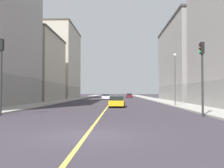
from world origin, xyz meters
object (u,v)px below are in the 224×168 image
building_right_distant (62,63)px  traffic_light_right_near (1,66)px  traffic_light_left_near (202,68)px  car_maroon (129,96)px  building_right_midblock (38,67)px  street_lamp_left_near (175,74)px  building_left_mid (187,62)px  car_white (106,97)px  car_yellow (117,102)px

building_right_distant → traffic_light_right_near: bearing=-81.7°
building_right_distant → traffic_light_left_near: building_right_distant is taller
building_right_distant → car_maroon: bearing=3.1°
building_right_midblock → street_lamp_left_near: size_ratio=2.58×
building_left_mid → building_right_distant: bearing=145.6°
street_lamp_left_near → car_white: (-10.43, 27.43, -3.62)m
building_right_midblock → car_yellow: bearing=-51.7°
traffic_light_right_near → car_white: 41.57m
building_right_distant → street_lamp_left_near: building_right_distant is taller
building_left_mid → building_right_distant: size_ratio=1.14×
building_right_midblock → traffic_light_left_near: building_right_midblock is taller
street_lamp_left_near → car_white: size_ratio=1.58×
building_right_midblock → building_right_distant: bearing=90.0°
building_left_mid → car_yellow: 27.82m
car_yellow → building_right_midblock: bearing=128.3°
traffic_light_left_near → street_lamp_left_near: street_lamp_left_near is taller
street_lamp_left_near → car_yellow: 8.65m
car_maroon → car_yellow: bearing=-94.3°
traffic_light_left_near → car_yellow: traffic_light_left_near is taller
traffic_light_left_near → traffic_light_right_near: traffic_light_right_near is taller
street_lamp_left_near → traffic_light_left_near: bearing=-94.3°
traffic_light_left_near → street_lamp_left_near: 13.60m
building_right_midblock → car_white: size_ratio=4.06×
traffic_light_left_near → car_maroon: (-3.16, 56.84, -3.04)m
traffic_light_left_near → car_white: (-9.41, 40.98, -3.04)m
car_yellow → building_right_distant: bearing=111.2°
building_right_distant → car_yellow: 48.46m
traffic_light_left_near → building_right_midblock: bearing=125.5°
traffic_light_left_near → car_maroon: bearing=93.2°
building_right_distant → car_yellow: size_ratio=4.92×
building_right_distant → car_maroon: (20.56, 1.10, -10.03)m
traffic_light_left_near → street_lamp_left_near: (1.02, 13.55, 0.58)m
building_right_midblock → car_white: bearing=28.2°
building_right_midblock → street_lamp_left_near: 31.79m
traffic_light_right_near → car_yellow: (9.00, 11.55, -3.25)m
traffic_light_right_near → car_yellow: bearing=52.1°
building_left_mid → traffic_light_left_near: building_left_mid is taller
car_maroon → building_right_midblock: bearing=-131.1°
building_left_mid → car_maroon: 26.72m
traffic_light_left_near → building_left_mid: bearing=76.4°
building_right_midblock → car_white: (14.32, 7.68, -6.45)m
building_right_midblock → traffic_light_left_near: (23.73, -33.30, -3.41)m
traffic_light_left_near → car_white: traffic_light_left_near is taller
traffic_light_right_near → car_maroon: traffic_light_right_near is taller
building_left_mid → building_right_distant: 38.76m
building_left_mid → traffic_light_right_near: bearing=-125.1°
traffic_light_right_near → traffic_light_left_near: bearing=0.0°
building_right_midblock → building_right_distant: 22.72m
street_lamp_left_near → car_maroon: bearing=95.5°
car_white → building_right_midblock: bearing=-151.8°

